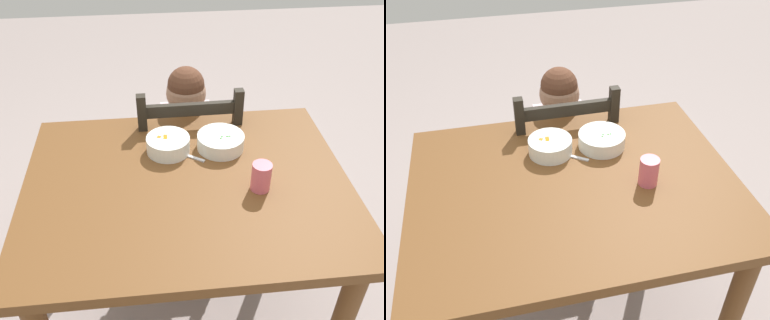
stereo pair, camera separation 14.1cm
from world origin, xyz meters
TOP-DOWN VIEW (x-y plane):
  - ground_plane at (0.00, 0.00)m, footprint 8.00×8.00m
  - dining_table at (0.00, 0.00)m, footprint 1.10×0.87m
  - dining_chair at (0.05, 0.48)m, footprint 0.42×0.42m
  - child_figure at (0.05, 0.48)m, footprint 0.32×0.31m
  - bowl_of_peas at (0.14, 0.18)m, footprint 0.17×0.17m
  - bowl_of_carrots at (-0.05, 0.18)m, footprint 0.16×0.16m
  - spoon at (-0.00, 0.16)m, footprint 0.12×0.10m
  - drinking_cup at (0.24, -0.06)m, footprint 0.06×0.06m

SIDE VIEW (x-z plane):
  - ground_plane at x=0.00m, z-range 0.00..0.00m
  - dining_chair at x=0.05m, z-range -0.02..0.90m
  - child_figure at x=0.05m, z-range 0.15..1.10m
  - dining_table at x=0.00m, z-range 0.26..1.03m
  - spoon at x=0.00m, z-range 0.77..0.78m
  - bowl_of_peas at x=0.14m, z-range 0.77..0.83m
  - bowl_of_carrots at x=-0.05m, z-range 0.77..0.83m
  - drinking_cup at x=0.24m, z-range 0.77..0.87m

